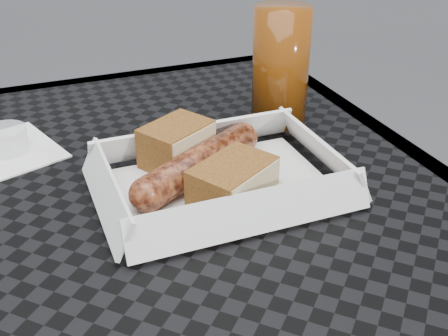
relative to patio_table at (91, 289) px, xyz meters
The scene contains 9 objects.
patio_table is the anchor object (origin of this frame).
food_tray 0.17m from the patio_table, ahead, with size 0.22×0.15×0.00m, color white.
bratwurst 0.17m from the patio_table, 16.17° to the left, with size 0.17×0.11×0.04m.
bread_near 0.18m from the patio_table, 33.42° to the left, with size 0.07×0.05×0.05m, color brown.
bread_far 0.18m from the patio_table, ahead, with size 0.08×0.05×0.04m, color brown.
veg_garnish 0.22m from the patio_table, 10.38° to the right, with size 0.03×0.03×0.00m.
napkin 0.21m from the patio_table, 109.19° to the left, with size 0.12×0.12×0.00m, color white.
condiment_cup_empty 0.21m from the patio_table, 106.51° to the left, with size 0.05×0.05×0.03m, color silver.
drink_glass 0.35m from the patio_table, 27.56° to the left, with size 0.07×0.07×0.15m, color #5D2B08.
Camera 1 is at (-0.03, -0.45, 1.05)m, focal length 45.00 mm.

